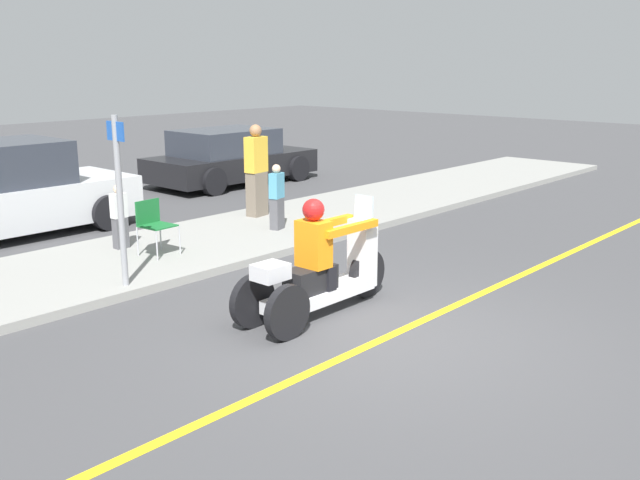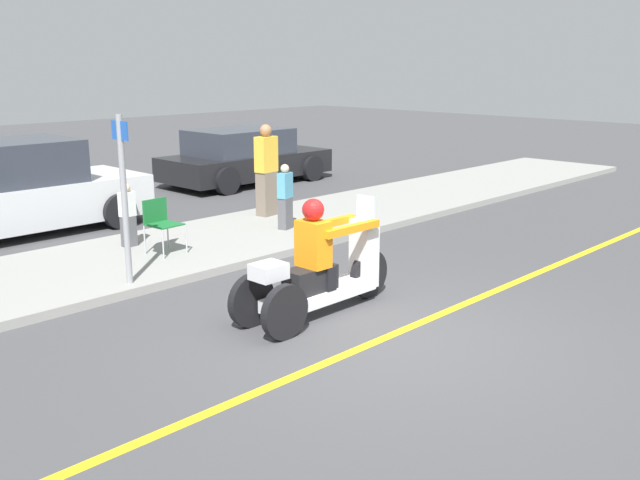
# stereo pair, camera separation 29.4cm
# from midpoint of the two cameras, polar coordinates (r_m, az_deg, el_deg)

# --- Properties ---
(ground_plane) EXTENTS (60.00, 60.00, 0.00)m
(ground_plane) POSITION_cam_midpoint_polar(r_m,az_deg,el_deg) (7.99, 4.49, -7.69)
(ground_plane) COLOR #424244
(lane_stripe) EXTENTS (24.00, 0.12, 0.01)m
(lane_stripe) POSITION_cam_midpoint_polar(r_m,az_deg,el_deg) (8.00, 4.57, -7.63)
(lane_stripe) COLOR gold
(lane_stripe) RESTS_ON ground
(sidewalk_strip) EXTENTS (28.00, 2.80, 0.12)m
(sidewalk_strip) POSITION_cam_midpoint_polar(r_m,az_deg,el_deg) (11.23, -14.37, -1.31)
(sidewalk_strip) COLOR gray
(sidewalk_strip) RESTS_ON ground
(motorcycle_trike) EXTENTS (2.35, 0.66, 1.43)m
(motorcycle_trike) POSITION_cam_midpoint_polar(r_m,az_deg,el_deg) (8.47, -1.05, -2.67)
(motorcycle_trike) COLOR black
(motorcycle_trike) RESTS_ON ground
(spectator_far_back) EXTENTS (0.24, 0.15, 1.00)m
(spectator_far_back) POSITION_cam_midpoint_polar(r_m,az_deg,el_deg) (11.51, -16.45, 1.71)
(spectator_far_back) COLOR #515156
(spectator_far_back) RESTS_ON sidewalk_strip
(spectator_by_tree) EXTENTS (0.44, 0.30, 1.71)m
(spectator_by_tree) POSITION_cam_midpoint_polar(r_m,az_deg,el_deg) (13.42, -5.74, 5.41)
(spectator_by_tree) COLOR #726656
(spectator_by_tree) RESTS_ON sidewalk_strip
(spectator_with_child) EXTENTS (0.30, 0.23, 1.13)m
(spectator_with_child) POSITION_cam_midpoint_polar(r_m,az_deg,el_deg) (12.34, -4.16, 3.36)
(spectator_with_child) COLOR #515156
(spectator_with_child) RESTS_ON sidewalk_strip
(folding_chair_curbside) EXTENTS (0.50, 0.50, 0.82)m
(folding_chair_curbside) POSITION_cam_midpoint_polar(r_m,az_deg,el_deg) (11.02, -13.94, 1.45)
(folding_chair_curbside) COLOR #A5A8AD
(folding_chair_curbside) RESTS_ON sidewalk_strip
(parked_car_lot_left) EXTENTS (4.37, 2.06, 1.64)m
(parked_car_lot_left) POSITION_cam_midpoint_polar(r_m,az_deg,el_deg) (13.49, -24.83, 3.43)
(parked_car_lot_left) COLOR silver
(parked_car_lot_left) RESTS_ON ground
(parked_car_lot_right) EXTENTS (4.23, 2.10, 1.35)m
(parked_car_lot_right) POSITION_cam_midpoint_polar(r_m,az_deg,el_deg) (17.84, -7.71, 6.54)
(parked_car_lot_right) COLOR black
(parked_car_lot_right) RESTS_ON ground
(street_sign) EXTENTS (0.08, 0.36, 2.20)m
(street_sign) POSITION_cam_midpoint_polar(r_m,az_deg,el_deg) (9.43, -16.60, 3.48)
(street_sign) COLOR gray
(street_sign) RESTS_ON sidewalk_strip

